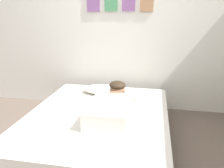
{
  "coord_description": "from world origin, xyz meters",
  "views": [
    {
      "loc": [
        0.53,
        -1.74,
        1.44
      ],
      "look_at": [
        0.05,
        0.84,
        0.63
      ],
      "focal_mm": 36.9,
      "sensor_mm": 36.0,
      "label": 1
    }
  ],
  "objects_px": {
    "person_lying": "(112,105)",
    "cell_phone": "(116,122)",
    "bed": "(99,128)",
    "coffee_cup": "(114,98)",
    "pillow": "(102,89)"
  },
  "relations": [
    {
      "from": "person_lying",
      "to": "cell_phone",
      "type": "height_order",
      "value": "person_lying"
    },
    {
      "from": "bed",
      "to": "coffee_cup",
      "type": "height_order",
      "value": "coffee_cup"
    },
    {
      "from": "coffee_cup",
      "to": "person_lying",
      "type": "bearing_deg",
      "value": -83.41
    },
    {
      "from": "pillow",
      "to": "coffee_cup",
      "type": "bearing_deg",
      "value": -50.91
    },
    {
      "from": "pillow",
      "to": "person_lying",
      "type": "bearing_deg",
      "value": -68.39
    },
    {
      "from": "bed",
      "to": "coffee_cup",
      "type": "xyz_separation_m",
      "value": [
        0.11,
        0.38,
        0.23
      ]
    },
    {
      "from": "cell_phone",
      "to": "coffee_cup",
      "type": "bearing_deg",
      "value": 101.68
    },
    {
      "from": "person_lying",
      "to": "cell_phone",
      "type": "bearing_deg",
      "value": -69.14
    },
    {
      "from": "bed",
      "to": "person_lying",
      "type": "bearing_deg",
      "value": -1.62
    },
    {
      "from": "pillow",
      "to": "cell_phone",
      "type": "relative_size",
      "value": 3.71
    },
    {
      "from": "pillow",
      "to": "person_lying",
      "type": "relative_size",
      "value": 0.57
    },
    {
      "from": "bed",
      "to": "cell_phone",
      "type": "distance_m",
      "value": 0.37
    },
    {
      "from": "bed",
      "to": "pillow",
      "type": "distance_m",
      "value": 0.7
    },
    {
      "from": "bed",
      "to": "pillow",
      "type": "xyz_separation_m",
      "value": [
        -0.1,
        0.65,
        0.25
      ]
    },
    {
      "from": "person_lying",
      "to": "pillow",
      "type": "bearing_deg",
      "value": 111.61
    }
  ]
}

